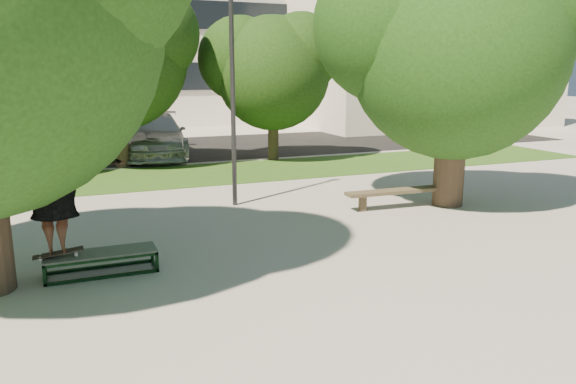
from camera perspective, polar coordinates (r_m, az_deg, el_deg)
name	(u,v)px	position (r m, az deg, el deg)	size (l,w,h in m)	color
ground	(265,275)	(9.43, -2.35, -8.47)	(120.00, 120.00, 0.00)	gray
grass_strip	(195,175)	(18.54, -9.45, 1.75)	(30.00, 4.00, 0.02)	#264F16
asphalt_strip	(137,151)	(24.71, -15.11, 4.07)	(40.00, 8.00, 0.01)	black
tree_right	(452,38)	(14.47, 16.33, 14.78)	(6.24, 5.33, 6.51)	#38281E
bg_tree_mid	(113,50)	(20.48, -17.36, 13.61)	(5.76, 4.92, 6.24)	#38281E
bg_tree_right	(271,66)	(21.21, -1.79, 12.66)	(5.04, 4.31, 5.43)	#38281E
lamppost	(232,78)	(13.88, -5.67, 11.43)	(0.25, 0.15, 6.11)	#2D2D30
side_building	(416,60)	(36.86, 12.84, 12.98)	(15.00, 10.00, 8.00)	beige
grind_box	(101,263)	(9.95, -18.43, -6.82)	(1.80, 0.60, 0.38)	black
skater_rig	(53,197)	(9.63, -22.75, -0.44)	(2.33, 0.87, 1.93)	white
bench	(403,192)	(14.18, 11.60, 0.00)	(3.04, 0.53, 0.46)	#4E442E
car_silver_a	(5,146)	(22.03, -26.84, 4.16)	(1.75, 4.34, 1.48)	silver
car_dark	(14,146)	(22.01, -26.10, 4.21)	(1.55, 4.46, 1.47)	black
car_grey	(85,133)	(24.95, -19.93, 5.65)	(2.60, 5.65, 1.57)	#5D5D62
car_silver_b	(155,136)	(22.79, -13.35, 5.59)	(2.31, 5.69, 1.65)	#AFAFB4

